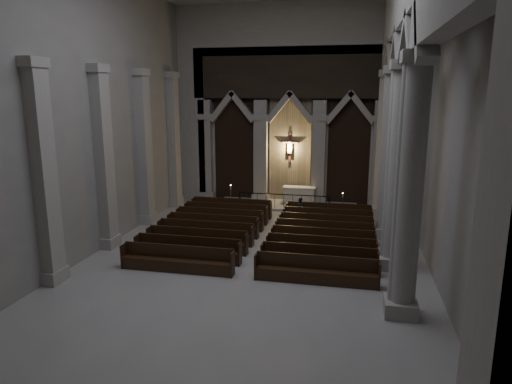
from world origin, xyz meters
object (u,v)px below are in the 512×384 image
altar (299,195)px  pews (265,236)px  candle_stand_right (342,210)px  candle_stand_left (231,204)px  altar_rail (284,200)px  worshipper (301,210)px

altar → pews: bearing=-95.5°
candle_stand_right → pews: bearing=-122.5°
candle_stand_left → pews: (3.08, -5.37, -0.10)m
altar → altar_rail: altar is taller
altar → pews: altar is taller
altar_rail → candle_stand_right: candle_stand_right is taller
altar_rail → worshipper: worshipper is taller
altar → pews: 7.52m
pews → candle_stand_left: bearing=119.8°
candle_stand_left → candle_stand_right: (6.48, -0.02, -0.05)m
candle_stand_left → pews: bearing=-60.2°
pews → worshipper: bearing=72.1°
altar_rail → candle_stand_left: (-3.08, -0.51, -0.28)m
candle_stand_left → worshipper: (4.31, -1.56, 0.23)m
altar → candle_stand_right: bearing=-38.4°
candle_stand_right → pews: 6.34m
altar_rail → candle_stand_left: 3.13m
candle_stand_left → candle_stand_right: size_ratio=1.14×
altar_rail → candle_stand_right: 3.46m
altar → worshipper: (0.51, -3.67, -0.00)m
candle_stand_right → altar: bearing=141.6°
candle_stand_right → worshipper: size_ratio=1.04×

